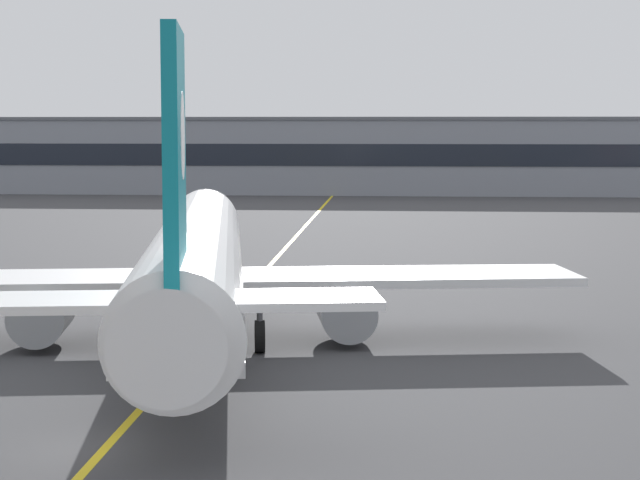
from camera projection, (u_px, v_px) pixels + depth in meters
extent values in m
plane|color=#3D3D3F|center=(85.00, 451.00, 31.66)|extent=(400.00, 400.00, 0.00)
cube|color=yellow|center=(245.00, 293.00, 61.40)|extent=(3.25, 179.98, 0.01)
cylinder|color=white|center=(195.00, 260.00, 46.75)|extent=(9.53, 36.14, 3.80)
cone|color=white|center=(206.00, 221.00, 65.89)|extent=(3.98, 3.15, 3.61)
cone|color=white|center=(170.00, 339.00, 27.47)|extent=(3.26, 3.22, 2.85)
cube|color=white|center=(195.00, 285.00, 46.86)|extent=(8.99, 33.29, 0.44)
cube|color=black|center=(205.00, 212.00, 63.94)|extent=(2.99, 1.54, 0.60)
cube|color=white|center=(196.00, 279.00, 47.43)|extent=(32.36, 9.87, 0.36)
cylinder|color=gray|center=(42.00, 313.00, 46.08)|extent=(2.85, 3.92, 2.30)
cylinder|color=black|center=(49.00, 306.00, 47.92)|extent=(1.96, 0.49, 1.95)
cylinder|color=gray|center=(346.00, 310.00, 47.04)|extent=(2.85, 3.92, 2.30)
cylinder|color=black|center=(341.00, 303.00, 48.88)|extent=(1.96, 0.49, 1.95)
cube|color=#0F7A89|center=(175.00, 162.00, 30.62)|extent=(1.17, 4.80, 7.20)
cylinder|color=white|center=(175.00, 135.00, 30.84)|extent=(0.82, 2.44, 2.40)
cube|color=white|center=(175.00, 301.00, 30.40)|extent=(11.31, 4.53, 0.24)
cylinder|color=#4C4C51|center=(204.00, 266.00, 61.34)|extent=(0.24, 0.24, 1.60)
cylinder|color=black|center=(204.00, 284.00, 61.44)|extent=(0.54, 0.95, 0.90)
cylinder|color=#4C4C51|center=(128.00, 310.00, 44.74)|extent=(0.24, 0.24, 1.60)
cylinder|color=black|center=(128.00, 338.00, 44.86)|extent=(0.60, 1.35, 1.30)
cylinder|color=#4C4C51|center=(260.00, 309.00, 45.14)|extent=(0.24, 0.24, 1.60)
cylinder|color=black|center=(260.00, 336.00, 45.26)|extent=(0.60, 1.35, 1.30)
cone|color=orange|center=(253.00, 282.00, 63.54)|extent=(0.36, 0.36, 0.55)
cylinder|color=white|center=(253.00, 282.00, 63.54)|extent=(0.23, 0.23, 0.07)
cube|color=orange|center=(253.00, 287.00, 63.57)|extent=(0.44, 0.44, 0.03)
cube|color=gray|center=(301.00, 157.00, 150.85)|extent=(113.68, 12.00, 9.67)
cube|color=black|center=(296.00, 155.00, 144.81)|extent=(109.13, 0.12, 2.80)
cube|color=#595C63|center=(301.00, 119.00, 150.34)|extent=(114.08, 12.40, 0.40)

